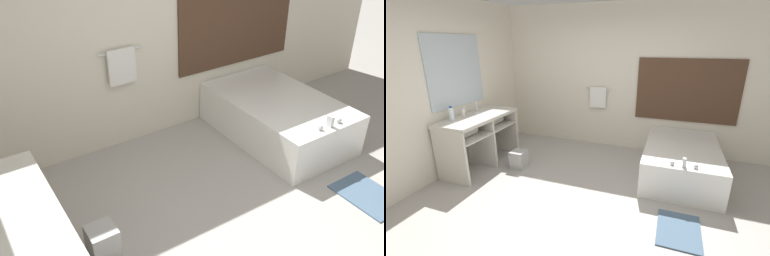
% 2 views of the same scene
% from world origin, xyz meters
% --- Properties ---
extents(ground_plane, '(16.00, 16.00, 0.00)m').
position_xyz_m(ground_plane, '(0.00, 0.00, 0.00)').
color(ground_plane, '#A8A39E').
rests_on(ground_plane, ground).
extents(wall_back_with_blinds, '(7.40, 0.13, 2.70)m').
position_xyz_m(wall_back_with_blinds, '(0.05, 2.23, 1.34)').
color(wall_back_with_blinds, silver).
rests_on(wall_back_with_blinds, ground_plane).
extents(wall_left_with_mirror, '(0.08, 7.40, 2.70)m').
position_xyz_m(wall_left_with_mirror, '(-2.23, 0.01, 1.35)').
color(wall_left_with_mirror, silver).
rests_on(wall_left_with_mirror, ground_plane).
extents(vanity_counter, '(0.64, 1.33, 0.88)m').
position_xyz_m(vanity_counter, '(-1.87, 0.58, 0.64)').
color(vanity_counter, silver).
rests_on(vanity_counter, ground_plane).
extents(sink_faucet, '(0.09, 0.04, 0.18)m').
position_xyz_m(sink_faucet, '(-2.04, 0.75, 0.97)').
color(sink_faucet, silver).
rests_on(sink_faucet, vanity_counter).
extents(bathtub, '(1.08, 1.72, 0.62)m').
position_xyz_m(bathtub, '(1.29, 1.33, 0.28)').
color(bathtub, white).
rests_on(bathtub, ground_plane).
extents(water_bottle_1, '(0.07, 0.07, 0.22)m').
position_xyz_m(water_bottle_1, '(-2.06, 0.21, 0.98)').
color(water_bottle_1, white).
rests_on(water_bottle_1, vanity_counter).
extents(soap_dispenser, '(0.05, 0.05, 0.16)m').
position_xyz_m(soap_dispenser, '(-2.03, 0.43, 0.95)').
color(soap_dispenser, white).
rests_on(soap_dispenser, vanity_counter).
extents(waste_bin, '(0.24, 0.24, 0.29)m').
position_xyz_m(waste_bin, '(-1.24, 0.68, 0.15)').
color(waste_bin, '#B2B2B2').
rests_on(waste_bin, ground_plane).
extents(bath_mat, '(0.47, 0.64, 0.02)m').
position_xyz_m(bath_mat, '(1.28, -0.04, 0.01)').
color(bath_mat, slate).
rests_on(bath_mat, ground_plane).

